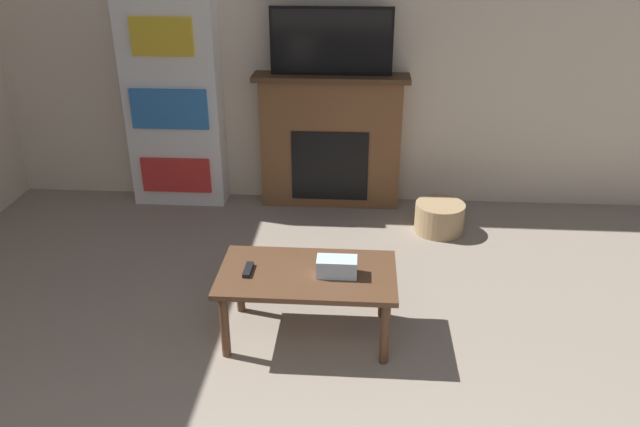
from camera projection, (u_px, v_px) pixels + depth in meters
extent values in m
cube|color=beige|center=(346.00, 38.00, 4.87)|extent=(6.62, 0.06, 2.70)
cube|color=brown|center=(331.00, 144.00, 5.10)|extent=(1.13, 0.22, 1.05)
cube|color=black|center=(330.00, 166.00, 5.07)|extent=(0.62, 0.01, 0.58)
cube|color=#4C331E|center=(331.00, 78.00, 4.85)|extent=(1.23, 0.28, 0.04)
cube|color=black|center=(331.00, 41.00, 4.74)|extent=(0.94, 0.03, 0.51)
cube|color=black|center=(331.00, 42.00, 4.72)|extent=(0.90, 0.01, 0.48)
cube|color=brown|center=(307.00, 274.00, 3.45)|extent=(0.98, 0.56, 0.03)
cylinder|color=brown|center=(225.00, 326.00, 3.37)|extent=(0.05, 0.05, 0.39)
cylinder|color=brown|center=(385.00, 332.00, 3.31)|extent=(0.05, 0.05, 0.39)
cylinder|color=brown|center=(240.00, 283.00, 3.76)|extent=(0.05, 0.05, 0.39)
cylinder|color=brown|center=(383.00, 288.00, 3.71)|extent=(0.05, 0.05, 0.39)
cube|color=silver|center=(337.00, 267.00, 3.40)|extent=(0.22, 0.12, 0.10)
cube|color=black|center=(248.00, 270.00, 3.44)|extent=(0.04, 0.15, 0.02)
cube|color=white|center=(174.00, 104.00, 5.03)|extent=(0.76, 0.26, 1.67)
cube|color=red|center=(176.00, 175.00, 5.14)|extent=(0.57, 0.03, 0.29)
cube|color=#2D70B7|center=(169.00, 109.00, 4.90)|extent=(0.61, 0.03, 0.32)
cube|color=gold|center=(162.00, 37.00, 4.67)|extent=(0.48, 0.03, 0.29)
cylinder|color=tan|center=(439.00, 217.00, 4.79)|extent=(0.38, 0.38, 0.23)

